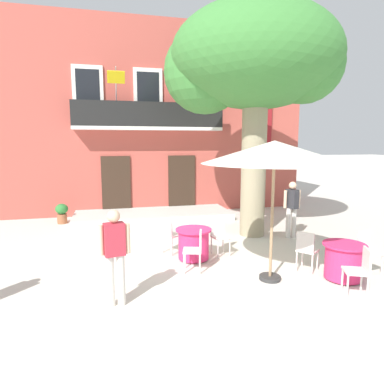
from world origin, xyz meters
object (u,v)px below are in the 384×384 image
(cafe_table_near_tree, at_px, (344,261))
(pedestrian_mid_plaza, at_px, (292,206))
(cafe_chair_middle_0, at_px, (196,248))
(cafe_chair_near_tree_1, at_px, (360,268))
(cafe_table_middle, at_px, (194,244))
(ground_planter_left, at_px, (62,212))
(pedestrian_by_tree, at_px, (115,252))
(plane_tree, at_px, (253,63))
(cafe_chair_middle_2, at_px, (170,233))
(cafe_umbrella, at_px, (274,153))
(cafe_chair_near_tree_2, at_px, (367,249))
(cafe_chair_near_tree_0, at_px, (307,248))
(cafe_chair_middle_1, at_px, (219,234))

(cafe_table_near_tree, height_order, pedestrian_mid_plaza, pedestrian_mid_plaza)
(cafe_chair_middle_0, bearing_deg, cafe_chair_near_tree_1, -35.32)
(cafe_table_middle, distance_m, pedestrian_mid_plaza, 3.51)
(cafe_chair_middle_0, xyz_separation_m, ground_planter_left, (-3.47, 5.36, -0.14))
(pedestrian_mid_plaza, relative_size, pedestrian_by_tree, 0.99)
(cafe_chair_middle_0, bearing_deg, pedestrian_by_tree, -145.53)
(plane_tree, xyz_separation_m, cafe_table_middle, (-2.20, -1.75, -4.69))
(cafe_chair_middle_2, relative_size, cafe_umbrella, 0.31)
(cafe_chair_near_tree_2, relative_size, ground_planter_left, 1.30)
(cafe_chair_near_tree_0, bearing_deg, pedestrian_mid_plaza, 66.75)
(plane_tree, xyz_separation_m, pedestrian_mid_plaza, (1.07, -0.60, -4.13))
(cafe_chair_middle_1, xyz_separation_m, cafe_umbrella, (0.53, -1.77, 2.08))
(cafe_chair_near_tree_2, height_order, cafe_chair_middle_1, same)
(cafe_umbrella, relative_size, ground_planter_left, 4.15)
(cafe_chair_near_tree_2, relative_size, cafe_chair_middle_2, 1.00)
(pedestrian_mid_plaza, bearing_deg, ground_planter_left, 153.22)
(plane_tree, distance_m, cafe_chair_middle_1, 5.02)
(cafe_table_middle, xyz_separation_m, cafe_chair_middle_2, (-0.49, 0.57, 0.14))
(plane_tree, height_order, pedestrian_mid_plaza, plane_tree)
(cafe_chair_middle_1, bearing_deg, pedestrian_mid_plaza, 19.99)
(cafe_table_near_tree, relative_size, cafe_chair_near_tree_1, 0.95)
(plane_tree, height_order, cafe_chair_near_tree_1, plane_tree)
(cafe_chair_middle_0, height_order, cafe_chair_middle_2, same)
(ground_planter_left, bearing_deg, plane_tree, -26.28)
(cafe_chair_middle_0, bearing_deg, cafe_umbrella, -30.27)
(cafe_table_near_tree, bearing_deg, cafe_chair_middle_1, 133.47)
(plane_tree, bearing_deg, cafe_chair_middle_1, -133.98)
(pedestrian_mid_plaza, distance_m, pedestrian_by_tree, 5.98)
(plane_tree, height_order, cafe_chair_middle_2, plane_tree)
(cafe_chair_middle_1, bearing_deg, cafe_chair_near_tree_1, -57.86)
(cafe_table_near_tree, height_order, cafe_chair_near_tree_1, cafe_chair_near_tree_1)
(plane_tree, distance_m, cafe_chair_near_tree_0, 5.50)
(cafe_chair_near_tree_0, relative_size, cafe_umbrella, 0.31)
(pedestrian_by_tree, bearing_deg, pedestrian_mid_plaza, 30.94)
(cafe_table_near_tree, xyz_separation_m, cafe_chair_middle_1, (-2.00, 2.11, 0.14))
(cafe_chair_middle_0, distance_m, ground_planter_left, 6.39)
(cafe_chair_middle_0, distance_m, cafe_chair_middle_1, 1.29)
(cafe_chair_near_tree_2, bearing_deg, cafe_chair_middle_0, 165.10)
(cafe_chair_near_tree_1, xyz_separation_m, cafe_table_middle, (-2.50, 2.61, -0.14))
(plane_tree, relative_size, cafe_chair_near_tree_0, 7.38)
(pedestrian_mid_plaza, bearing_deg, cafe_chair_near_tree_0, -113.25)
(cafe_table_near_tree, bearing_deg, cafe_umbrella, 167.04)
(cafe_chair_near_tree_1, distance_m, ground_planter_left, 9.46)
(cafe_umbrella, bearing_deg, pedestrian_mid_plaza, 53.10)
(cafe_chair_middle_2, bearing_deg, ground_planter_left, 127.63)
(cafe_table_near_tree, bearing_deg, plane_tree, 98.14)
(cafe_chair_near_tree_1, height_order, cafe_umbrella, cafe_umbrella)
(cafe_table_near_tree, distance_m, cafe_chair_middle_0, 3.08)
(cafe_chair_near_tree_1, distance_m, pedestrian_by_tree, 4.43)
(plane_tree, bearing_deg, cafe_table_near_tree, -81.86)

